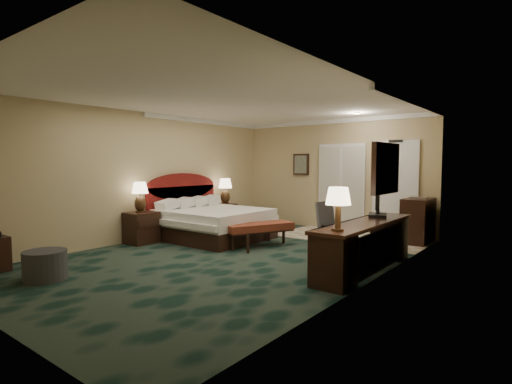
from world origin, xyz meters
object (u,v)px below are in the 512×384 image
Objects in this scene: desk at (365,246)px; lamp_near at (140,197)px; desk_chair at (336,234)px; nightstand_far at (224,216)px; bed_bench at (259,235)px; nightstand_near at (141,228)px; ottoman at (45,265)px; tv at (378,193)px; bed at (214,224)px; minibar at (418,221)px; lamp_far at (225,191)px.

lamp_near is at bearing -169.80° from desk.
desk_chair reaches higher than desk.
bed_bench is (2.11, -1.27, -0.07)m from nightstand_far.
nightstand_near is 0.63× the size of desk_chair.
bed_bench is (2.10, 1.21, -0.09)m from nightstand_near.
tv is (3.26, 3.85, 0.93)m from ottoman.
bed is 3.13m from desk_chair.
nightstand_far reaches higher than ottoman.
desk_chair is (3.96, 0.83, -0.44)m from lamp_near.
ottoman is at bearing -81.08° from bed_bench.
minibar is at bearing 88.69° from desk_chair.
desk_chair reaches higher than nightstand_far.
nightstand_far is 4.58m from tv.
lamp_far is (0.03, 0.04, 0.62)m from nightstand_far.
desk is at bearing 14.21° from bed_bench.
desk_chair is at bearing -144.74° from tv.
lamp_near reaches higher than ottoman.
desk is 0.51m from desk_chair.
bed_bench is at bearing 74.72° from ottoman.
lamp_near is at bearing 178.30° from tv.
lamp_far is at bearing -167.52° from minibar.
tv is (4.35, -1.07, 0.21)m from lamp_far.
tv is (3.53, 0.19, 0.81)m from bed.
tv reaches higher than nightstand_near.
tv is at bearing 3.07° from bed.
tv reaches higher than lamp_near.
nightstand_near is 1.10× the size of ottoman.
minibar reaches higher than bed.
nightstand_near reaches higher than nightstand_far.
ottoman is (1.11, -2.41, -0.11)m from nightstand_near.
ottoman is at bearing -77.51° from lamp_far.
lamp_near is at bearing 115.13° from ottoman.
lamp_near is at bearing -175.95° from nightstand_near.
desk_chair is (1.84, -0.38, 0.27)m from bed_bench.
lamp_near is at bearing -141.90° from minibar.
ottoman is (1.13, -2.41, -0.74)m from lamp_near.
bed is at bearing 172.75° from desk.
lamp_far reaches higher than bed_bench.
desk is 2.70m from minibar.
ottoman is 0.58× the size of tv.
nightstand_near is 0.47× the size of bed_bench.
lamp_near is 0.96× the size of lamp_far.
bed is at bearing 55.55° from lamp_near.
minibar reaches higher than nightstand_far.
desk reaches higher than bed.
minibar is at bearing 12.86° from nightstand_far.
nightstand_far is 4.29m from desk_chair.
bed is 3.30× the size of lamp_near.
lamp_near is (-0.01, -2.48, 0.64)m from nightstand_far.
desk is (2.33, -0.41, 0.14)m from bed_bench.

